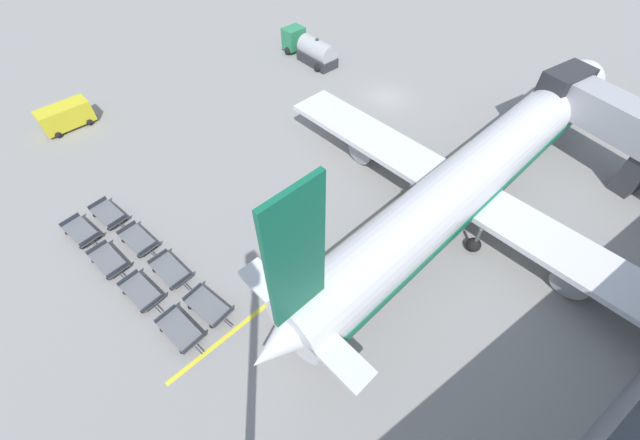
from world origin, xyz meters
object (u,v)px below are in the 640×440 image
object	(u,v)px
baggage_dolly_row_near_col_c	(141,292)
baggage_dolly_row_near_col_d	(180,330)
service_van	(66,116)
baggage_dolly_row_near_col_b	(108,261)
baggage_dolly_row_mid_a_col_b	(138,240)
baggage_dolly_row_mid_a_col_d	(208,307)
airplane	(471,178)
fuel_tanker_primary	(312,50)
baggage_dolly_row_near_col_a	(81,232)
baggage_dolly_row_mid_a_col_a	(109,214)
baggage_dolly_row_mid_a_col_c	(170,271)

from	to	relation	value
baggage_dolly_row_near_col_c	baggage_dolly_row_near_col_d	size ratio (longest dim) A/B	1.00
service_van	baggage_dolly_row_near_col_b	size ratio (longest dim) A/B	1.27
baggage_dolly_row_mid_a_col_b	baggage_dolly_row_mid_a_col_d	distance (m)	8.06
airplane	baggage_dolly_row_near_col_b	world-z (taller)	airplane
fuel_tanker_primary	service_van	distance (m)	26.57
fuel_tanker_primary	service_van	size ratio (longest dim) A/B	1.62
fuel_tanker_primary	baggage_dolly_row_near_col_a	distance (m)	31.32
baggage_dolly_row_mid_a_col_a	fuel_tanker_primary	bearing A→B (deg)	113.04
baggage_dolly_row_near_col_b	baggage_dolly_row_mid_a_col_a	distance (m)	4.57
airplane	baggage_dolly_row_mid_a_col_d	bearing A→B (deg)	-98.83
baggage_dolly_row_near_col_a	baggage_dolly_row_mid_a_col_b	xyz separation A→B (m)	(3.23, 3.19, 0.00)
baggage_dolly_row_near_col_a	baggage_dolly_row_mid_a_col_c	bearing A→B (deg)	30.13
airplane	baggage_dolly_row_mid_a_col_a	bearing A→B (deg)	-122.63
baggage_dolly_row_mid_a_col_a	baggage_dolly_row_mid_a_col_b	bearing A→B (deg)	15.22
baggage_dolly_row_mid_a_col_c	baggage_dolly_row_mid_a_col_d	distance (m)	4.10
baggage_dolly_row_near_col_d	baggage_dolly_row_mid_a_col_a	size ratio (longest dim) A/B	1.00
baggage_dolly_row_mid_a_col_a	baggage_dolly_row_near_col_c	bearing A→B (deg)	-1.67
baggage_dolly_row_near_col_d	baggage_dolly_row_mid_a_col_b	size ratio (longest dim) A/B	1.00
baggage_dolly_row_near_col_c	baggage_dolly_row_near_col_b	bearing A→B (deg)	-164.73
airplane	baggage_dolly_row_near_col_a	distance (m)	29.09
service_van	baggage_dolly_row_mid_a_col_d	distance (m)	25.97
baggage_dolly_row_near_col_a	baggage_dolly_row_near_col_d	bearing A→B (deg)	14.38
fuel_tanker_primary	baggage_dolly_row_near_col_d	distance (m)	35.06
baggage_dolly_row_near_col_a	baggage_dolly_row_mid_a_col_c	xyz separation A→B (m)	(7.09, 4.11, 0.00)
baggage_dolly_row_near_col_c	baggage_dolly_row_near_col_d	distance (m)	4.11
baggage_dolly_row_near_col_d	airplane	bearing A→B (deg)	83.25
baggage_dolly_row_mid_a_col_c	baggage_dolly_row_mid_a_col_d	size ratio (longest dim) A/B	1.00
fuel_tanker_primary	baggage_dolly_row_near_col_a	xyz separation A→B (m)	(11.96, -28.94, -0.80)
baggage_dolly_row_mid_a_col_c	baggage_dolly_row_mid_a_col_a	bearing A→B (deg)	-165.69
baggage_dolly_row_near_col_b	baggage_dolly_row_near_col_d	xyz separation A→B (m)	(7.76, 2.08, 0.00)
service_van	baggage_dolly_row_near_col_b	distance (m)	18.66
baggage_dolly_row_near_col_a	baggage_dolly_row_mid_a_col_b	size ratio (longest dim) A/B	1.00
airplane	fuel_tanker_primary	world-z (taller)	airplane
baggage_dolly_row_near_col_a	service_van	bearing A→B (deg)	170.34
fuel_tanker_primary	baggage_dolly_row_mid_a_col_d	bearing A→B (deg)	-46.04
fuel_tanker_primary	baggage_dolly_row_near_col_c	bearing A→B (deg)	-54.09
baggage_dolly_row_mid_a_col_d	fuel_tanker_primary	bearing A→B (deg)	133.96
baggage_dolly_row_near_col_b	baggage_dolly_row_near_col_c	world-z (taller)	same
baggage_dolly_row_near_col_b	baggage_dolly_row_near_col_a	bearing A→B (deg)	-166.93
baggage_dolly_row_near_col_c	baggage_dolly_row_mid_a_col_d	size ratio (longest dim) A/B	1.00
baggage_dolly_row_near_col_c	baggage_dolly_row_mid_a_col_c	xyz separation A→B (m)	(-0.52, 2.19, 0.00)
fuel_tanker_primary	airplane	bearing A→B (deg)	-8.02
service_van	fuel_tanker_primary	bearing A→B (deg)	83.95
baggage_dolly_row_near_col_c	baggage_dolly_row_mid_a_col_d	xyz separation A→B (m)	(3.47, 3.13, 0.00)
baggage_dolly_row_near_col_b	baggage_dolly_row_mid_a_col_c	size ratio (longest dim) A/B	1.00
baggage_dolly_row_near_col_d	baggage_dolly_row_mid_a_col_d	bearing A→B (deg)	103.60
baggage_dolly_row_mid_a_col_a	baggage_dolly_row_mid_a_col_d	world-z (taller)	same
baggage_dolly_row_near_col_c	baggage_dolly_row_mid_a_col_d	distance (m)	4.67
airplane	baggage_dolly_row_mid_a_col_a	xyz separation A→B (m)	(-14.79, -23.09, -2.63)
baggage_dolly_row_near_col_a	baggage_dolly_row_mid_a_col_d	world-z (taller)	same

